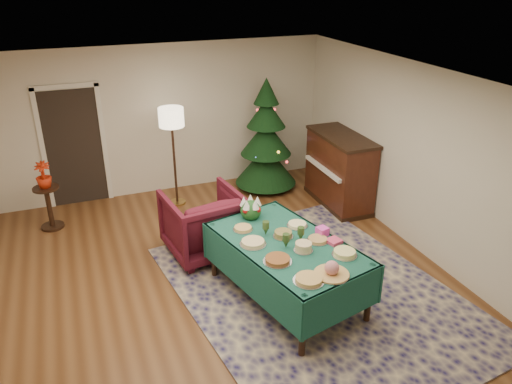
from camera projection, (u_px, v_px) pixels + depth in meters
name	position (u px, v px, depth m)	size (l,w,h in m)	color
room_shell	(224.00, 197.00, 6.04)	(7.00, 7.00, 7.00)	#593319
doorway	(74.00, 144.00, 8.57)	(1.08, 0.04, 2.16)	black
rug	(316.00, 293.00, 6.51)	(3.20, 4.20, 0.02)	#171349
buffet_table	(287.00, 254.00, 6.18)	(1.67, 2.30, 0.81)	black
platter_0	(309.00, 280.00, 5.37)	(0.34, 0.34, 0.05)	silver
platter_1	(332.00, 270.00, 5.46)	(0.40, 0.40, 0.17)	silver
platter_2	(345.00, 253.00, 5.84)	(0.30, 0.30, 0.07)	silver
platter_3	(278.00, 260.00, 5.72)	(0.34, 0.34, 0.06)	silver
platter_4	(303.00, 247.00, 5.92)	(0.23, 0.23, 0.11)	silver
platter_5	(318.00, 240.00, 6.14)	(0.27, 0.27, 0.05)	silver
platter_6	(253.00, 243.00, 6.07)	(0.33, 0.33, 0.06)	silver
platter_7	(283.00, 234.00, 6.24)	(0.26, 0.26, 0.08)	silver
platter_8	(297.00, 225.00, 6.50)	(0.28, 0.28, 0.05)	silver
platter_9	(243.00, 228.00, 6.41)	(0.26, 0.26, 0.05)	silver
goblet_0	(266.00, 228.00, 6.26)	(0.09, 0.09, 0.19)	#2D471E
goblet_1	(301.00, 234.00, 6.12)	(0.09, 0.09, 0.19)	#2D471E
goblet_2	(286.00, 240.00, 5.97)	(0.09, 0.09, 0.19)	#2D471E
napkin_stack	(334.00, 241.00, 6.11)	(0.16, 0.16, 0.04)	#DB3D67
gift_box	(322.00, 231.00, 6.27)	(0.13, 0.13, 0.11)	#E840BB
centerpiece	(251.00, 208.00, 6.66)	(0.29, 0.29, 0.33)	#1E4C1E
armchair	(204.00, 220.00, 7.23)	(1.04, 0.97, 1.07)	#4F111F
floor_lamp	(172.00, 123.00, 8.35)	(0.42, 0.42, 1.75)	#A57F3F
side_table	(49.00, 208.00, 8.01)	(0.40, 0.40, 0.72)	black
potted_plant	(44.00, 180.00, 7.80)	(0.24, 0.42, 0.24)	red
christmas_tree	(266.00, 140.00, 9.23)	(1.20, 1.20, 2.11)	black
piano	(339.00, 171.00, 8.72)	(0.72, 1.48, 1.28)	black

